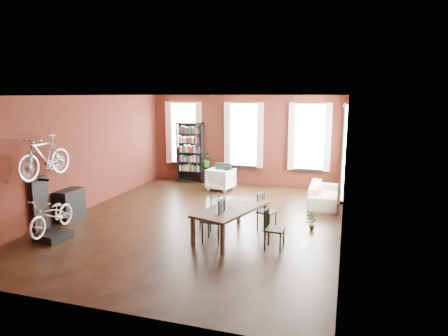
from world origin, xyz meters
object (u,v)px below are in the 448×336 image
at_px(dining_table, 231,222).
at_px(plant_stand, 205,175).
at_px(dining_chair_b, 209,212).
at_px(dining_chair_c, 274,229).
at_px(bookshelf, 190,153).
at_px(dining_chair_d, 267,212).
at_px(console_table, 70,205).
at_px(white_armchair, 221,178).
at_px(cream_sofa, 324,191).
at_px(dining_chair_a, 213,220).
at_px(bike_trainer, 53,236).
at_px(bicycle_floor, 51,199).

height_order(dining_table, plant_stand, dining_table).
xyz_separation_m(dining_chair_b, dining_chair_c, (1.74, -0.80, 0.01)).
xyz_separation_m(dining_chair_c, bookshelf, (-4.16, 5.62, 0.66)).
height_order(dining_chair_d, console_table, dining_chair_d).
height_order(dining_table, white_armchair, white_armchair).
xyz_separation_m(dining_table, console_table, (-4.37, -0.02, 0.06)).
bearing_deg(dining_chair_d, white_armchair, 51.18).
height_order(cream_sofa, console_table, cream_sofa).
height_order(dining_chair_c, console_table, dining_chair_c).
relative_size(dining_chair_a, cream_sofa, 0.48).
bearing_deg(white_armchair, cream_sofa, 176.37).
xyz_separation_m(cream_sofa, bike_trainer, (-5.65, -4.85, -0.32)).
relative_size(cream_sofa, bike_trainer, 3.38).
bearing_deg(cream_sofa, bike_trainer, 130.65).
bearing_deg(bicycle_floor, cream_sofa, 35.10).
relative_size(dining_chair_c, console_table, 1.10).
bearing_deg(bicycle_floor, dining_chair_d, 19.97).
distance_m(dining_table, dining_chair_b, 0.76).
relative_size(dining_table, bookshelf, 0.91).
distance_m(dining_table, cream_sofa, 3.95).
bearing_deg(plant_stand, bookshelf, 180.00).
bearing_deg(dining_chair_b, white_armchair, -149.36).
height_order(bookshelf, white_armchair, bookshelf).
xyz_separation_m(white_armchair, cream_sofa, (3.48, -0.82, -0.00)).
bearing_deg(plant_stand, white_armchair, -44.99).
relative_size(plant_stand, bicycle_floor, 0.39).
distance_m(dining_chair_b, cream_sofa, 4.01).
distance_m(dining_chair_a, plant_stand, 6.01).
relative_size(dining_chair_d, bicycle_floor, 0.58).
xyz_separation_m(cream_sofa, bicycle_floor, (-5.65, -4.82, 0.53)).
height_order(console_table, plant_stand, console_table).
relative_size(dining_chair_b, dining_chair_c, 0.98).
xyz_separation_m(dining_chair_c, console_table, (-5.44, 0.42, -0.04)).
bearing_deg(bicycle_floor, dining_chair_b, 23.23).
bearing_deg(console_table, cream_sofa, 29.33).
height_order(bookshelf, bike_trainer, bookshelf).
bearing_deg(dining_chair_c, white_armchair, 32.78).
distance_m(dining_chair_d, bicycle_floor, 4.96).
relative_size(dining_chair_a, plant_stand, 1.71).
xyz_separation_m(dining_chair_d, console_table, (-5.04, -0.79, -0.04)).
bearing_deg(cream_sofa, dining_chair_c, 168.59).
distance_m(dining_chair_d, white_armchair, 4.20).
bearing_deg(white_armchair, dining_chair_b, 113.24).
xyz_separation_m(dining_chair_b, console_table, (-3.70, -0.38, -0.03)).
distance_m(dining_chair_c, bookshelf, 7.02).
height_order(dining_chair_c, bike_trainer, dining_chair_c).
bearing_deg(dining_table, dining_chair_c, -5.49).
bearing_deg(bike_trainer, white_armchair, 69.06).
bearing_deg(bookshelf, dining_table, -59.18).
bearing_deg(white_armchair, bookshelf, -21.56).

